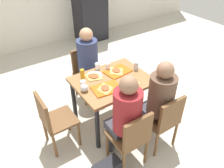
# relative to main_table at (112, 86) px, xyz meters

# --- Properties ---
(ground_plane) EXTENTS (10.00, 10.00, 0.02)m
(ground_plane) POSITION_rel_main_table_xyz_m (0.00, 0.00, -0.65)
(ground_plane) COLOR beige
(main_table) EXTENTS (1.02, 0.80, 0.74)m
(main_table) POSITION_rel_main_table_xyz_m (0.00, 0.00, 0.00)
(main_table) COLOR olive
(main_table) RESTS_ON ground_plane
(chair_near_left) EXTENTS (0.40, 0.40, 0.85)m
(chair_near_left) POSITION_rel_main_table_xyz_m (-0.26, -0.78, -0.14)
(chair_near_left) COLOR brown
(chair_near_left) RESTS_ON ground_plane
(chair_near_right) EXTENTS (0.40, 0.40, 0.85)m
(chair_near_right) POSITION_rel_main_table_xyz_m (0.26, -0.78, -0.14)
(chair_near_right) COLOR brown
(chair_near_right) RESTS_ON ground_plane
(chair_far_side) EXTENTS (0.40, 0.40, 0.85)m
(chair_far_side) POSITION_rel_main_table_xyz_m (0.00, 0.78, -0.14)
(chair_far_side) COLOR brown
(chair_far_side) RESTS_ON ground_plane
(chair_left_end) EXTENTS (0.40, 0.40, 0.85)m
(chair_left_end) POSITION_rel_main_table_xyz_m (-0.89, 0.00, -0.14)
(chair_left_end) COLOR brown
(chair_left_end) RESTS_ON ground_plane
(person_in_red) EXTENTS (0.32, 0.42, 1.26)m
(person_in_red) POSITION_rel_main_table_xyz_m (-0.26, -0.64, 0.11)
(person_in_red) COLOR #383842
(person_in_red) RESTS_ON ground_plane
(person_in_brown_jacket) EXTENTS (0.32, 0.42, 1.26)m
(person_in_brown_jacket) POSITION_rel_main_table_xyz_m (0.26, -0.64, 0.11)
(person_in_brown_jacket) COLOR #383842
(person_in_brown_jacket) RESTS_ON ground_plane
(person_far_side) EXTENTS (0.32, 0.42, 1.26)m
(person_far_side) POSITION_rel_main_table_xyz_m (-0.00, 0.64, 0.11)
(person_far_side) COLOR #383842
(person_far_side) RESTS_ON ground_plane
(tray_red_near) EXTENTS (0.39, 0.30, 0.02)m
(tray_red_near) POSITION_rel_main_table_xyz_m (-0.18, -0.14, 0.12)
(tray_red_near) COLOR #D85914
(tray_red_near) RESTS_ON main_table
(tray_red_far) EXTENTS (0.39, 0.30, 0.02)m
(tray_red_far) POSITION_rel_main_table_xyz_m (0.18, 0.12, 0.12)
(tray_red_far) COLOR #D85914
(tray_red_far) RESTS_ON main_table
(paper_plate_center) EXTENTS (0.22, 0.22, 0.01)m
(paper_plate_center) POSITION_rel_main_table_xyz_m (-0.15, 0.22, 0.11)
(paper_plate_center) COLOR white
(paper_plate_center) RESTS_ON main_table
(paper_plate_near_edge) EXTENTS (0.22, 0.22, 0.01)m
(paper_plate_near_edge) POSITION_rel_main_table_xyz_m (0.15, -0.22, 0.11)
(paper_plate_near_edge) COLOR white
(paper_plate_near_edge) RESTS_ON main_table
(pizza_slice_a) EXTENTS (0.21, 0.23, 0.02)m
(pizza_slice_a) POSITION_rel_main_table_xyz_m (-0.20, -0.14, 0.13)
(pizza_slice_a) COLOR tan
(pizza_slice_a) RESTS_ON tray_red_near
(pizza_slice_b) EXTENTS (0.17, 0.21, 0.02)m
(pizza_slice_b) POSITION_rel_main_table_xyz_m (0.16, 0.13, 0.13)
(pizza_slice_b) COLOR #DBAD60
(pizza_slice_b) RESTS_ON tray_red_far
(pizza_slice_c) EXTENTS (0.26, 0.27, 0.02)m
(pizza_slice_c) POSITION_rel_main_table_xyz_m (-0.18, 0.19, 0.13)
(pizza_slice_c) COLOR tan
(pizza_slice_c) RESTS_ON paper_plate_center
(pizza_slice_d) EXTENTS (0.23, 0.24, 0.02)m
(pizza_slice_d) POSITION_rel_main_table_xyz_m (0.17, -0.22, 0.13)
(pizza_slice_d) COLOR tan
(pizza_slice_d) RESTS_ON paper_plate_near_edge
(plastic_cup_a) EXTENTS (0.07, 0.07, 0.10)m
(plastic_cup_a) POSITION_rel_main_table_xyz_m (-0.03, 0.34, 0.16)
(plastic_cup_a) COLOR white
(plastic_cup_a) RESTS_ON main_table
(plastic_cup_b) EXTENTS (0.07, 0.07, 0.10)m
(plastic_cup_b) POSITION_rel_main_table_xyz_m (0.03, -0.34, 0.16)
(plastic_cup_b) COLOR white
(plastic_cup_b) RESTS_ON main_table
(plastic_cup_c) EXTENTS (0.07, 0.07, 0.10)m
(plastic_cup_c) POSITION_rel_main_table_xyz_m (-0.41, 0.06, 0.16)
(plastic_cup_c) COLOR white
(plastic_cup_c) RESTS_ON main_table
(plastic_cup_d) EXTENTS (0.07, 0.07, 0.10)m
(plastic_cup_d) POSITION_rel_main_table_xyz_m (0.10, 0.26, 0.16)
(plastic_cup_d) COLOR white
(plastic_cup_d) RESTS_ON main_table
(soda_can) EXTENTS (0.07, 0.07, 0.12)m
(soda_can) POSITION_rel_main_table_xyz_m (0.43, 0.02, 0.17)
(soda_can) COLOR #B7BCC6
(soda_can) RESTS_ON main_table
(condiment_bottle) EXTENTS (0.06, 0.06, 0.16)m
(condiment_bottle) POSITION_rel_main_table_xyz_m (-0.33, 0.22, 0.19)
(condiment_bottle) COLOR orange
(condiment_bottle) RESTS_ON main_table
(foil_bundle) EXTENTS (0.10, 0.10, 0.10)m
(foil_bundle) POSITION_rel_main_table_xyz_m (-0.43, -0.02, 0.16)
(foil_bundle) COLOR silver
(foil_bundle) RESTS_ON main_table
(drink_fridge) EXTENTS (0.70, 0.60, 1.90)m
(drink_fridge) POSITION_rel_main_table_xyz_m (1.26, 2.85, 0.31)
(drink_fridge) COLOR black
(drink_fridge) RESTS_ON ground_plane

